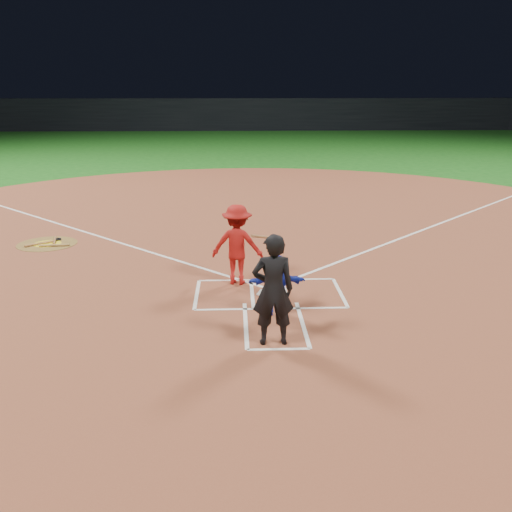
{
  "coord_description": "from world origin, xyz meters",
  "views": [
    {
      "loc": [
        -0.76,
        -11.83,
        4.43
      ],
      "look_at": [
        -0.3,
        -0.4,
        1.0
      ],
      "focal_mm": 40.0,
      "sensor_mm": 36.0,
      "label": 1
    }
  ],
  "objects_px": {
    "on_deck_circle": "(47,244)",
    "umpire": "(273,290)",
    "catcher": "(278,285)",
    "batter_at_plate": "(237,245)",
    "home_plate": "(269,293)"
  },
  "relations": [
    {
      "from": "on_deck_circle",
      "to": "catcher",
      "type": "bearing_deg",
      "value": -41.29
    },
    {
      "from": "catcher",
      "to": "batter_at_plate",
      "type": "xyz_separation_m",
      "value": [
        -0.78,
        1.9,
        0.31
      ]
    },
    {
      "from": "home_plate",
      "to": "catcher",
      "type": "distance_m",
      "value": 1.32
    },
    {
      "from": "home_plate",
      "to": "catcher",
      "type": "height_order",
      "value": "catcher"
    },
    {
      "from": "home_plate",
      "to": "umpire",
      "type": "bearing_deg",
      "value": 87.96
    },
    {
      "from": "catcher",
      "to": "umpire",
      "type": "distance_m",
      "value": 1.43
    },
    {
      "from": "on_deck_circle",
      "to": "catcher",
      "type": "xyz_separation_m",
      "value": [
        6.29,
        -5.52,
        0.61
      ]
    },
    {
      "from": "on_deck_circle",
      "to": "umpire",
      "type": "relative_size",
      "value": 0.84
    },
    {
      "from": "home_plate",
      "to": "on_deck_circle",
      "type": "distance_m",
      "value": 7.57
    },
    {
      "from": "on_deck_circle",
      "to": "batter_at_plate",
      "type": "relative_size",
      "value": 0.92
    },
    {
      "from": "home_plate",
      "to": "batter_at_plate",
      "type": "xyz_separation_m",
      "value": [
        -0.68,
        0.73,
        0.92
      ]
    },
    {
      "from": "catcher",
      "to": "home_plate",
      "type": "bearing_deg",
      "value": -88.15
    },
    {
      "from": "batter_at_plate",
      "to": "on_deck_circle",
      "type": "bearing_deg",
      "value": 146.67
    },
    {
      "from": "home_plate",
      "to": "umpire",
      "type": "distance_m",
      "value": 2.72
    },
    {
      "from": "home_plate",
      "to": "umpire",
      "type": "height_order",
      "value": "umpire"
    }
  ]
}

